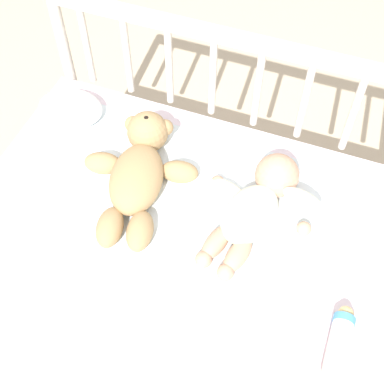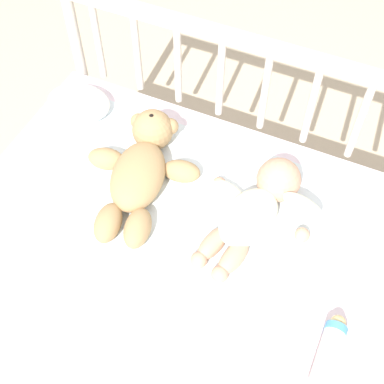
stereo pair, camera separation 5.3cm
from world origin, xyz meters
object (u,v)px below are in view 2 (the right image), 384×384
object	(u,v)px
baby	(256,208)
small_pillow	(79,103)
baby_bottle	(330,350)
teddy_bear	(141,168)

from	to	relation	value
baby	small_pillow	bearing A→B (deg)	166.39
baby	baby_bottle	xyz separation A→B (m)	(0.28, -0.27, -0.02)
small_pillow	teddy_bear	bearing A→B (deg)	-28.07
small_pillow	baby_bottle	distance (m)	1.00
teddy_bear	baby	bearing A→B (deg)	1.06
baby	small_pillow	size ratio (longest dim) A/B	1.92
baby_bottle	teddy_bear	bearing A→B (deg)	156.34
baby	baby_bottle	size ratio (longest dim) A/B	2.23
teddy_bear	baby_bottle	distance (m)	0.67
baby	small_pillow	xyz separation A→B (m)	(-0.63, 0.15, -0.02)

